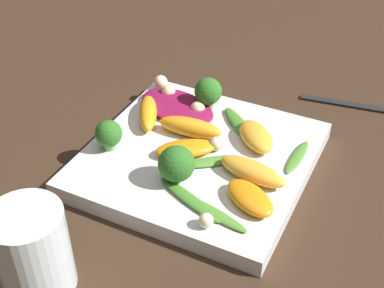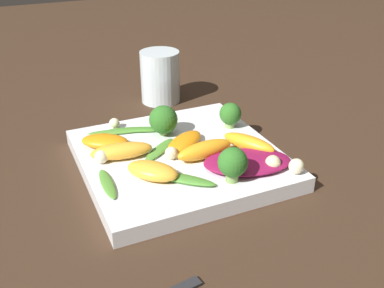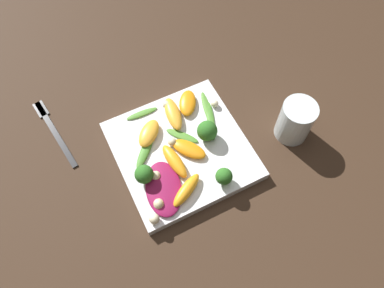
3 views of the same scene
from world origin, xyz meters
The scene contains 24 objects.
ground_plane centered at (0.00, 0.00, 0.00)m, with size 2.40×2.40×0.00m, color #382619.
plate centered at (0.00, 0.00, 0.01)m, with size 0.25×0.25×0.02m.
drinking_glass centered at (-0.06, -0.22, 0.04)m, with size 0.07×0.07×0.09m.
radicchio_leaf_0 centered at (-0.06, 0.07, 0.03)m, with size 0.12×0.09×0.01m.
orange_segment_0 centered at (0.05, 0.04, 0.03)m, with size 0.07×0.07×0.02m.
orange_segment_1 centered at (-0.01, -0.01, 0.03)m, with size 0.07×0.07×0.01m.
orange_segment_2 centered at (-0.09, 0.03, 0.03)m, with size 0.06×0.08×0.02m.
orange_segment_3 centered at (0.07, -0.02, 0.03)m, with size 0.08×0.04×0.02m.
orange_segment_4 centered at (0.08, -0.05, 0.03)m, with size 0.07×0.06×0.02m.
orange_segment_5 centered at (-0.02, 0.03, 0.03)m, with size 0.08×0.03×0.02m.
broccoli_floret_0 centered at (-0.10, -0.04, 0.04)m, with size 0.03×0.03×0.04m.
broccoli_floret_1 centered at (0.00, -0.06, 0.04)m, with size 0.04×0.04×0.04m.
broccoli_floret_2 centered at (-0.03, 0.09, 0.04)m, with size 0.03×0.03×0.04m.
arugula_sprig_0 centered at (0.02, -0.01, 0.02)m, with size 0.06×0.06×0.01m.
arugula_sprig_1 centered at (0.06, -0.09, 0.02)m, with size 0.08×0.03×0.00m.
arugula_sprig_2 centered at (0.10, 0.04, 0.02)m, with size 0.02×0.07×0.00m.
arugula_sprig_3 centered at (0.03, -0.08, 0.02)m, with size 0.09×0.05×0.01m.
arugula_sprig_4 centered at (0.02, 0.06, 0.02)m, with size 0.07×0.07×0.01m.
macadamia_nut_0 centered at (-0.11, 0.10, 0.03)m, with size 0.02×0.02×0.02m.
macadamia_nut_1 centered at (-0.09, 0.09, 0.03)m, with size 0.02×0.02×0.02m.
macadamia_nut_2 centered at (0.10, -0.01, 0.03)m, with size 0.02×0.02×0.02m.
macadamia_nut_3 centered at (0.06, -0.10, 0.03)m, with size 0.02×0.02×0.02m.
macadamia_nut_4 centered at (-0.04, 0.07, 0.03)m, with size 0.02×0.02×0.02m.
macadamia_nut_5 centered at (0.02, 0.01, 0.03)m, with size 0.02×0.02×0.02m.
Camera 1 is at (0.21, -0.44, 0.40)m, focal length 50.00 mm.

